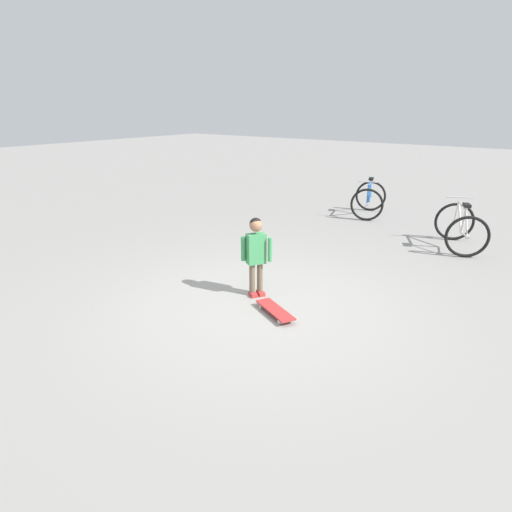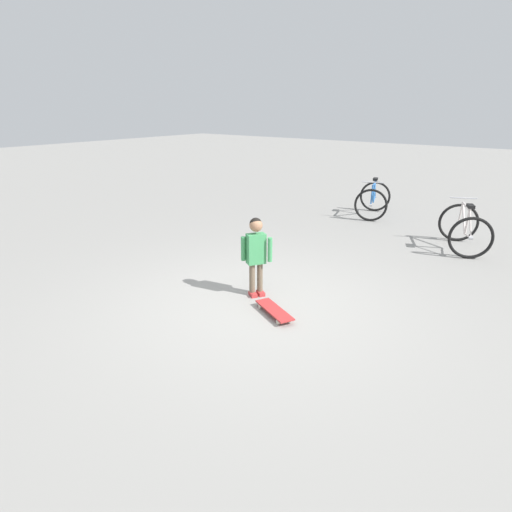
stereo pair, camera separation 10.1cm
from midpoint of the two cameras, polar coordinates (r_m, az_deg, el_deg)
The scene contains 5 objects.
ground_plane at distance 5.68m, azimuth -0.06°, elevation -6.34°, with size 50.00×50.00×0.00m, color gray.
child_person at distance 5.74m, azimuth -0.50°, elevation 1.00°, with size 0.28×0.36×1.06m.
skateboard at distance 5.41m, azimuth 1.96°, elevation -7.00°, with size 0.47×0.68×0.07m.
bicycle_near at distance 8.54m, azimuth 24.57°, elevation 3.37°, with size 1.27×1.09×0.85m.
bicycle_mid at distance 10.46m, azimuth 14.08°, elevation 7.13°, with size 1.24×1.00×0.85m.
Camera 1 is at (-4.17, -2.99, 2.43)m, focal length 31.04 mm.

